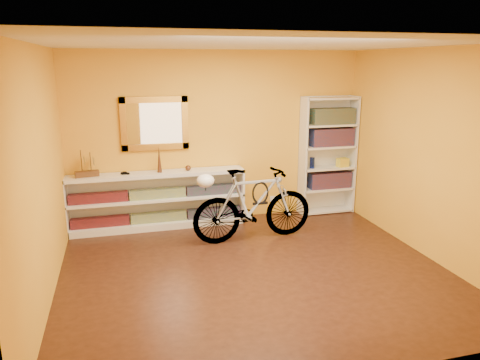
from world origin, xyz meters
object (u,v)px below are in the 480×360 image
object	(u,v)px
console_unit	(158,200)
bicycle	(253,204)
bookcase	(328,156)
helmet	(205,181)

from	to	relation	value
console_unit	bicycle	xyz separation A→B (m)	(1.23, -0.84, 0.09)
console_unit	bicycle	size ratio (longest dim) A/B	1.48
bookcase	helmet	xyz separation A→B (m)	(-2.19, -0.90, -0.04)
bookcase	bicycle	world-z (taller)	bookcase
bicycle	helmet	size ratio (longest dim) A/B	7.47
bookcase	helmet	distance (m)	2.37
bookcase	console_unit	bearing A→B (deg)	-179.48
console_unit	helmet	distance (m)	1.15
console_unit	bookcase	distance (m)	2.80
console_unit	bicycle	world-z (taller)	bicycle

